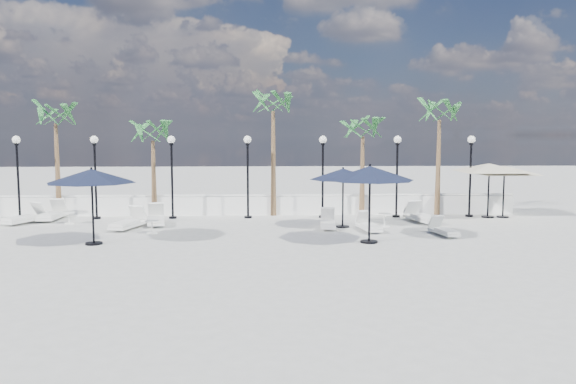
{
  "coord_description": "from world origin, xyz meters",
  "views": [
    {
      "loc": [
        0.84,
        -19.56,
        3.87
      ],
      "look_at": [
        1.76,
        3.7,
        1.5
      ],
      "focal_mm": 35.0,
      "sensor_mm": 36.0,
      "label": 1
    }
  ],
  "objects_px": {
    "lounger_2": "(129,223)",
    "lounger_6": "(369,225)",
    "lounger_0": "(25,217)",
    "parasol_navy_left": "(92,176)",
    "lounger_7": "(444,230)",
    "lounger_4": "(328,223)",
    "parasol_cream_sq_a": "(489,164)",
    "parasol_cream_sq_b": "(505,166)",
    "parasol_navy_right": "(370,174)",
    "lounger_1": "(52,214)",
    "parasol_navy_mid": "(343,174)",
    "lounger_3": "(156,219)",
    "lounger_5": "(421,216)"
  },
  "relations": [
    {
      "from": "lounger_3",
      "to": "parasol_cream_sq_a",
      "type": "relative_size",
      "value": 0.4
    },
    {
      "from": "lounger_1",
      "to": "lounger_4",
      "type": "relative_size",
      "value": 1.12
    },
    {
      "from": "lounger_0",
      "to": "lounger_7",
      "type": "bearing_deg",
      "value": 11.72
    },
    {
      "from": "lounger_2",
      "to": "lounger_6",
      "type": "distance_m",
      "value": 9.87
    },
    {
      "from": "parasol_navy_right",
      "to": "lounger_4",
      "type": "bearing_deg",
      "value": 109.58
    },
    {
      "from": "parasol_cream_sq_b",
      "to": "parasol_navy_right",
      "type": "bearing_deg",
      "value": -141.44
    },
    {
      "from": "lounger_4",
      "to": "lounger_5",
      "type": "relative_size",
      "value": 0.86
    },
    {
      "from": "lounger_4",
      "to": "parasol_navy_right",
      "type": "distance_m",
      "value": 4.07
    },
    {
      "from": "lounger_3",
      "to": "parasol_cream_sq_b",
      "type": "bearing_deg",
      "value": -4.68
    },
    {
      "from": "parasol_navy_left",
      "to": "lounger_7",
      "type": "bearing_deg",
      "value": 5.58
    },
    {
      "from": "lounger_0",
      "to": "lounger_6",
      "type": "distance_m",
      "value": 14.94
    },
    {
      "from": "lounger_4",
      "to": "parasol_cream_sq_a",
      "type": "bearing_deg",
      "value": 24.54
    },
    {
      "from": "lounger_0",
      "to": "parasol_navy_left",
      "type": "bearing_deg",
      "value": -24.32
    },
    {
      "from": "parasol_navy_right",
      "to": "lounger_1",
      "type": "bearing_deg",
      "value": 156.31
    },
    {
      "from": "lounger_7",
      "to": "parasol_navy_right",
      "type": "distance_m",
      "value": 4.12
    },
    {
      "from": "lounger_2",
      "to": "lounger_3",
      "type": "distance_m",
      "value": 1.36
    },
    {
      "from": "lounger_5",
      "to": "parasol_cream_sq_a",
      "type": "bearing_deg",
      "value": 7.34
    },
    {
      "from": "lounger_0",
      "to": "lounger_6",
      "type": "xyz_separation_m",
      "value": [
        14.72,
        -2.54,
        -0.03
      ]
    },
    {
      "from": "lounger_1",
      "to": "parasol_navy_mid",
      "type": "relative_size",
      "value": 0.77
    },
    {
      "from": "lounger_3",
      "to": "lounger_7",
      "type": "bearing_deg",
      "value": -24.86
    },
    {
      "from": "lounger_3",
      "to": "lounger_7",
      "type": "distance_m",
      "value": 11.99
    },
    {
      "from": "lounger_7",
      "to": "parasol_cream_sq_a",
      "type": "height_order",
      "value": "parasol_cream_sq_a"
    },
    {
      "from": "parasol_navy_mid",
      "to": "lounger_4",
      "type": "bearing_deg",
      "value": -159.54
    },
    {
      "from": "lounger_2",
      "to": "parasol_navy_left",
      "type": "height_order",
      "value": "parasol_navy_left"
    },
    {
      "from": "parasol_navy_left",
      "to": "parasol_navy_mid",
      "type": "height_order",
      "value": "parasol_navy_left"
    },
    {
      "from": "lounger_6",
      "to": "lounger_7",
      "type": "distance_m",
      "value": 2.94
    },
    {
      "from": "lounger_2",
      "to": "lounger_5",
      "type": "distance_m",
      "value": 12.64
    },
    {
      "from": "lounger_7",
      "to": "lounger_2",
      "type": "bearing_deg",
      "value": 160.79
    },
    {
      "from": "lounger_4",
      "to": "lounger_2",
      "type": "bearing_deg",
      "value": -175.82
    },
    {
      "from": "lounger_1",
      "to": "lounger_4",
      "type": "xyz_separation_m",
      "value": [
        12.32,
        -2.71,
        -0.03
      ]
    },
    {
      "from": "lounger_3",
      "to": "lounger_5",
      "type": "relative_size",
      "value": 0.98
    },
    {
      "from": "lounger_3",
      "to": "parasol_cream_sq_b",
      "type": "xyz_separation_m",
      "value": [
        15.9,
        1.61,
        2.15
      ]
    },
    {
      "from": "parasol_navy_left",
      "to": "lounger_1",
      "type": "bearing_deg",
      "value": 121.86
    },
    {
      "from": "lounger_2",
      "to": "parasol_navy_right",
      "type": "xyz_separation_m",
      "value": [
        9.4,
        -3.34,
        2.23
      ]
    },
    {
      "from": "lounger_0",
      "to": "parasol_cream_sq_b",
      "type": "xyz_separation_m",
      "value": [
        21.73,
        0.95,
        2.16
      ]
    },
    {
      "from": "lounger_3",
      "to": "parasol_navy_left",
      "type": "xyz_separation_m",
      "value": [
        -1.38,
        -4.25,
        2.15
      ]
    },
    {
      "from": "lounger_4",
      "to": "parasol_navy_right",
      "type": "relative_size",
      "value": 0.61
    },
    {
      "from": "parasol_cream_sq_a",
      "to": "parasol_cream_sq_b",
      "type": "distance_m",
      "value": 0.73
    },
    {
      "from": "lounger_4",
      "to": "parasol_cream_sq_a",
      "type": "relative_size",
      "value": 0.35
    },
    {
      "from": "parasol_cream_sq_b",
      "to": "lounger_0",
      "type": "bearing_deg",
      "value": -177.5
    },
    {
      "from": "lounger_7",
      "to": "parasol_navy_right",
      "type": "height_order",
      "value": "parasol_navy_right"
    },
    {
      "from": "lounger_3",
      "to": "parasol_navy_right",
      "type": "relative_size",
      "value": 0.7
    },
    {
      "from": "lounger_1",
      "to": "lounger_4",
      "type": "height_order",
      "value": "lounger_1"
    },
    {
      "from": "parasol_navy_left",
      "to": "parasol_cream_sq_b",
      "type": "height_order",
      "value": "parasol_navy_left"
    },
    {
      "from": "lounger_2",
      "to": "parasol_cream_sq_a",
      "type": "xyz_separation_m",
      "value": [
        16.12,
        2.59,
        2.27
      ]
    },
    {
      "from": "lounger_5",
      "to": "lounger_3",
      "type": "bearing_deg",
      "value": 167.6
    },
    {
      "from": "parasol_cream_sq_a",
      "to": "parasol_navy_right",
      "type": "bearing_deg",
      "value": -138.55
    },
    {
      "from": "lounger_2",
      "to": "parasol_cream_sq_a",
      "type": "relative_size",
      "value": 0.4
    },
    {
      "from": "parasol_navy_mid",
      "to": "lounger_7",
      "type": "bearing_deg",
      "value": -29.75
    },
    {
      "from": "lounger_3",
      "to": "lounger_6",
      "type": "bearing_deg",
      "value": -22.42
    }
  ]
}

